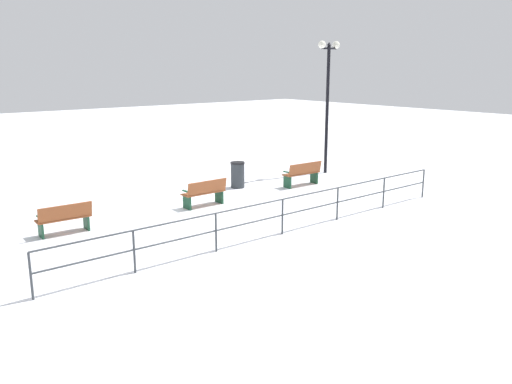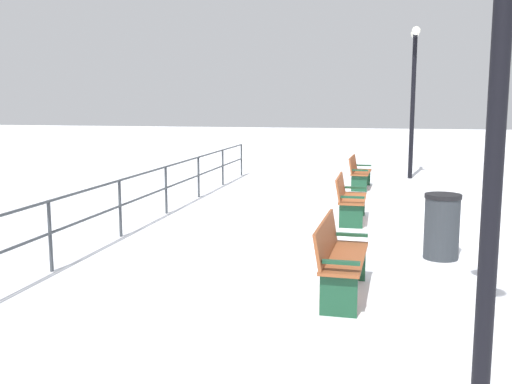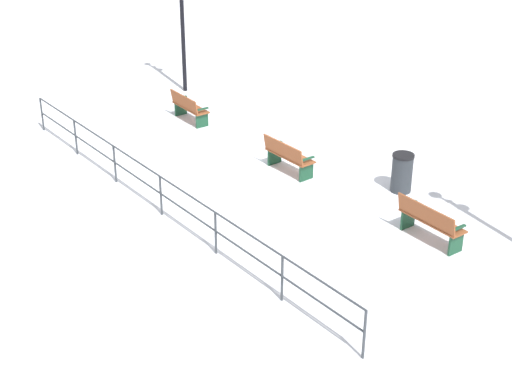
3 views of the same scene
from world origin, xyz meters
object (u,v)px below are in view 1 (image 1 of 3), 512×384
bench_second (205,193)px  bench_nearest (302,173)px  lamppost_near (328,83)px  trash_bin (238,175)px  bench_third (64,218)px

bench_second → bench_nearest: bearing=-88.4°
bench_nearest → bench_second: bearing=93.6°
bench_second → lamppost_near: size_ratio=0.27×
bench_second → trash_bin: 2.85m
lamppost_near → bench_second: bearing=101.2°
bench_second → lamppost_near: lamppost_near is taller
bench_third → lamppost_near: (1.40, -11.41, 3.24)m
lamppost_near → trash_bin: 5.54m
bench_third → lamppost_near: lamppost_near is taller
bench_third → trash_bin: size_ratio=1.49×
lamppost_near → bench_third: bearing=97.0°
bench_second → lamppost_near: (1.37, -6.96, 3.22)m
bench_third → trash_bin: bearing=-75.3°
bench_nearest → lamppost_near: size_ratio=0.29×
bench_nearest → bench_second: size_ratio=1.09×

